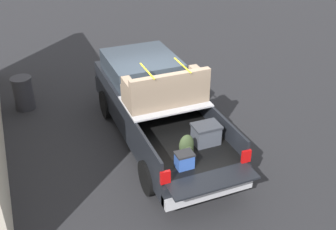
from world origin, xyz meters
name	(u,v)px	position (x,y,z in m)	size (l,w,h in m)	color
ground_plane	(159,141)	(0.00, 0.00, 0.00)	(40.00, 40.00, 0.00)	#262628
pickup_truck	(154,102)	(0.37, 0.00, 0.95)	(6.05, 2.06, 2.23)	black
trash_can	(23,93)	(3.12, 3.02, 0.50)	(0.60, 0.60, 0.98)	#2D2D33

